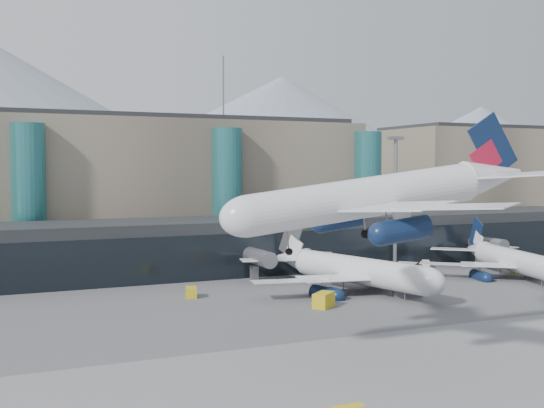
{
  "coord_description": "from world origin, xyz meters",
  "views": [
    {
      "loc": [
        -45.38,
        -62.36,
        19.47
      ],
      "look_at": [
        -3.28,
        32.0,
        14.06
      ],
      "focal_mm": 45.0,
      "sensor_mm": 36.0,
      "label": 1
    }
  ],
  "objects_px": {
    "veh_c": "(407,290)",
    "veh_e": "(519,269)",
    "hero_jet": "(394,184)",
    "veh_b": "(191,292)",
    "lightmast_mid": "(395,195)",
    "jet_parked_mid": "(343,261)",
    "veh_h": "(324,300)",
    "jet_parked_right": "(506,253)",
    "veh_d": "(426,264)",
    "veh_g": "(414,280)"
  },
  "relations": [
    {
      "from": "veh_b",
      "to": "veh_d",
      "type": "distance_m",
      "value": 51.9
    },
    {
      "from": "veh_c",
      "to": "veh_g",
      "type": "xyz_separation_m",
      "value": [
        8.06,
        9.15,
        -0.48
      ]
    },
    {
      "from": "veh_b",
      "to": "veh_e",
      "type": "xyz_separation_m",
      "value": [
        62.83,
        -1.87,
        0.0
      ]
    },
    {
      "from": "veh_e",
      "to": "veh_h",
      "type": "bearing_deg",
      "value": -156.15
    },
    {
      "from": "lightmast_mid",
      "to": "veh_h",
      "type": "bearing_deg",
      "value": -138.27
    },
    {
      "from": "hero_jet",
      "to": "veh_b",
      "type": "height_order",
      "value": "hero_jet"
    },
    {
      "from": "jet_parked_right",
      "to": "veh_b",
      "type": "height_order",
      "value": "jet_parked_right"
    },
    {
      "from": "veh_d",
      "to": "veh_e",
      "type": "distance_m",
      "value": 17.08
    },
    {
      "from": "hero_jet",
      "to": "jet_parked_right",
      "type": "xyz_separation_m",
      "value": [
        48.64,
        35.68,
        -13.61
      ]
    },
    {
      "from": "lightmast_mid",
      "to": "veh_d",
      "type": "distance_m",
      "value": 15.01
    },
    {
      "from": "hero_jet",
      "to": "jet_parked_mid",
      "type": "bearing_deg",
      "value": 71.86
    },
    {
      "from": "lightmast_mid",
      "to": "jet_parked_mid",
      "type": "height_order",
      "value": "lightmast_mid"
    },
    {
      "from": "jet_parked_right",
      "to": "veh_h",
      "type": "distance_m",
      "value": 45.2
    },
    {
      "from": "jet_parked_right",
      "to": "veh_e",
      "type": "height_order",
      "value": "jet_parked_right"
    },
    {
      "from": "jet_parked_mid",
      "to": "veh_b",
      "type": "relative_size",
      "value": 14.08
    },
    {
      "from": "veh_c",
      "to": "veh_e",
      "type": "xyz_separation_m",
      "value": [
        32.97,
        11.19,
        -0.36
      ]
    },
    {
      "from": "lightmast_mid",
      "to": "veh_d",
      "type": "relative_size",
      "value": 9.8
    },
    {
      "from": "veh_c",
      "to": "veh_h",
      "type": "distance_m",
      "value": 15.2
    },
    {
      "from": "lightmast_mid",
      "to": "jet_parked_mid",
      "type": "relative_size",
      "value": 0.67
    },
    {
      "from": "veh_e",
      "to": "jet_parked_mid",
      "type": "bearing_deg",
      "value": -169.08
    },
    {
      "from": "jet_parked_mid",
      "to": "veh_h",
      "type": "bearing_deg",
      "value": 125.19
    },
    {
      "from": "lightmast_mid",
      "to": "jet_parked_mid",
      "type": "bearing_deg",
      "value": -142.88
    },
    {
      "from": "hero_jet",
      "to": "veh_g",
      "type": "distance_m",
      "value": 48.18
    },
    {
      "from": "veh_c",
      "to": "veh_b",
      "type": "bearing_deg",
      "value": 177.94
    },
    {
      "from": "veh_b",
      "to": "veh_h",
      "type": "height_order",
      "value": "veh_h"
    },
    {
      "from": "veh_e",
      "to": "jet_parked_right",
      "type": "bearing_deg",
      "value": -152.96
    },
    {
      "from": "veh_b",
      "to": "veh_d",
      "type": "relative_size",
      "value": 1.03
    },
    {
      "from": "veh_e",
      "to": "veh_c",
      "type": "bearing_deg",
      "value": -152.32
    },
    {
      "from": "veh_c",
      "to": "veh_e",
      "type": "distance_m",
      "value": 34.82
    },
    {
      "from": "veh_c",
      "to": "jet_parked_mid",
      "type": "bearing_deg",
      "value": 140.07
    },
    {
      "from": "hero_jet",
      "to": "veh_c",
      "type": "distance_m",
      "value": 36.83
    },
    {
      "from": "jet_parked_right",
      "to": "veh_h",
      "type": "xyz_separation_m",
      "value": [
        -43.63,
        -11.36,
        -3.19
      ]
    },
    {
      "from": "veh_c",
      "to": "veh_h",
      "type": "xyz_separation_m",
      "value": [
        -15.12,
        -1.62,
        -0.1
      ]
    },
    {
      "from": "veh_b",
      "to": "veh_d",
      "type": "height_order",
      "value": "veh_b"
    },
    {
      "from": "lightmast_mid",
      "to": "jet_parked_mid",
      "type": "distance_m",
      "value": 27.51
    },
    {
      "from": "hero_jet",
      "to": "veh_b",
      "type": "bearing_deg",
      "value": 108.3
    },
    {
      "from": "veh_h",
      "to": "veh_d",
      "type": "bearing_deg",
      "value": -5.04
    },
    {
      "from": "lightmast_mid",
      "to": "veh_c",
      "type": "xyz_separation_m",
      "value": [
        -15.14,
        -25.37,
        -13.28
      ]
    },
    {
      "from": "hero_jet",
      "to": "jet_parked_right",
      "type": "bearing_deg",
      "value": 40.54
    },
    {
      "from": "lightmast_mid",
      "to": "veh_b",
      "type": "distance_m",
      "value": 48.61
    },
    {
      "from": "jet_parked_mid",
      "to": "veh_c",
      "type": "relative_size",
      "value": 9.22
    },
    {
      "from": "jet_parked_right",
      "to": "veh_c",
      "type": "xyz_separation_m",
      "value": [
        -28.52,
        -9.74,
        -3.09
      ]
    },
    {
      "from": "veh_g",
      "to": "veh_d",
      "type": "bearing_deg",
      "value": 127.41
    },
    {
      "from": "hero_jet",
      "to": "jet_parked_mid",
      "type": "height_order",
      "value": "hero_jet"
    },
    {
      "from": "veh_b",
      "to": "veh_h",
      "type": "bearing_deg",
      "value": -118.37
    },
    {
      "from": "veh_d",
      "to": "hero_jet",
      "type": "bearing_deg",
      "value": 173.94
    },
    {
      "from": "jet_parked_mid",
      "to": "veh_b",
      "type": "height_order",
      "value": "jet_parked_mid"
    },
    {
      "from": "veh_b",
      "to": "veh_e",
      "type": "distance_m",
      "value": 62.86
    },
    {
      "from": "veh_g",
      "to": "veh_h",
      "type": "height_order",
      "value": "veh_h"
    },
    {
      "from": "veh_e",
      "to": "veh_h",
      "type": "relative_size",
      "value": 0.73
    }
  ]
}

